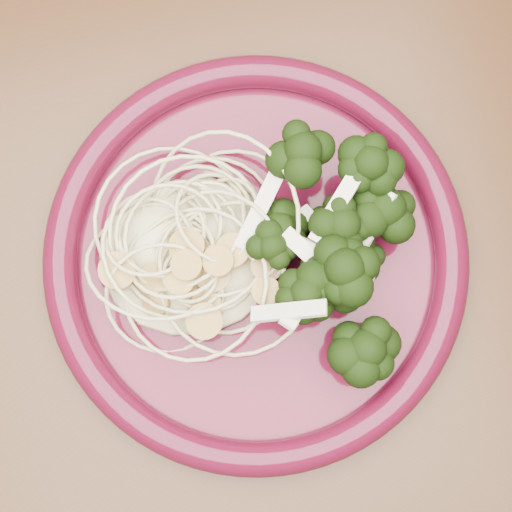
{
  "coord_description": "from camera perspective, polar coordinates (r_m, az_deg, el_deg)",
  "views": [
    {
      "loc": [
        -0.06,
        -0.01,
        1.26
      ],
      "look_at": [
        -0.04,
        0.06,
        0.77
      ],
      "focal_mm": 50.0,
      "sensor_mm": 36.0,
      "label": 1
    }
  ],
  "objects": [
    {
      "name": "onion_garnish",
      "position": [
        0.46,
        7.03,
        0.63
      ],
      "size": [
        0.09,
        0.11,
        0.06
      ],
      "primitive_type": null,
      "rotation": [
        0.0,
        0.0,
        -0.26
      ],
      "color": "beige",
      "rests_on": "broccoli_pile"
    },
    {
      "name": "broccoli_pile",
      "position": [
        0.49,
        6.57,
        -0.0
      ],
      "size": [
        0.13,
        0.17,
        0.05
      ],
      "primitive_type": "ellipsoid",
      "rotation": [
        0.0,
        0.0,
        -0.26
      ],
      "color": "black",
      "rests_on": "dinner_plate"
    },
    {
      "name": "dining_table",
      "position": [
        0.61,
        5.22,
        -6.51
      ],
      "size": [
        1.2,
        0.8,
        0.75
      ],
      "color": "#472814",
      "rests_on": "ground"
    },
    {
      "name": "spaghetti_pile",
      "position": [
        0.5,
        -5.25,
        0.22
      ],
      "size": [
        0.16,
        0.14,
        0.03
      ],
      "primitive_type": "ellipsoid",
      "rotation": [
        0.0,
        0.0,
        -0.26
      ],
      "color": "beige",
      "rests_on": "dinner_plate"
    },
    {
      "name": "scallop_cluster",
      "position": [
        0.46,
        -5.64,
        0.91
      ],
      "size": [
        0.15,
        0.15,
        0.04
      ],
      "primitive_type": null,
      "rotation": [
        0.0,
        0.0,
        -0.26
      ],
      "color": "#BE9543",
      "rests_on": "spaghetti_pile"
    },
    {
      "name": "dinner_plate",
      "position": [
        0.51,
        -0.0,
        -0.16
      ],
      "size": [
        0.37,
        0.37,
        0.03
      ],
      "rotation": [
        0.0,
        0.0,
        -0.26
      ],
      "color": "#4F0C20",
      "rests_on": "dining_table"
    }
  ]
}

